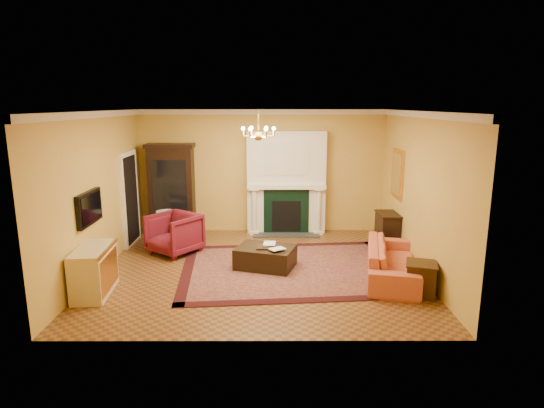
{
  "coord_description": "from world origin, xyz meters",
  "views": [
    {
      "loc": [
        0.23,
        -8.33,
        3.12
      ],
      "look_at": [
        0.25,
        0.3,
        1.22
      ],
      "focal_mm": 30.0,
      "sensor_mm": 36.0,
      "label": 1
    }
  ],
  "objects_px": {
    "wingback_armchair": "(174,232)",
    "commode": "(94,271)",
    "coral_sofa": "(392,255)",
    "end_table": "(421,280)",
    "pedestal_table": "(166,225)",
    "console_table": "(387,232)",
    "leather_ottoman": "(265,257)",
    "china_cabinet": "(172,191)"
  },
  "relations": [
    {
      "from": "china_cabinet",
      "to": "leather_ottoman",
      "type": "relative_size",
      "value": 1.96
    },
    {
      "from": "console_table",
      "to": "leather_ottoman",
      "type": "relative_size",
      "value": 0.72
    },
    {
      "from": "wingback_armchair",
      "to": "console_table",
      "type": "height_order",
      "value": "wingback_armchair"
    },
    {
      "from": "wingback_armchair",
      "to": "leather_ottoman",
      "type": "distance_m",
      "value": 2.16
    },
    {
      "from": "commode",
      "to": "coral_sofa",
      "type": "distance_m",
      "value": 5.22
    },
    {
      "from": "wingback_armchair",
      "to": "end_table",
      "type": "xyz_separation_m",
      "value": [
        4.55,
        -2.2,
        -0.2
      ]
    },
    {
      "from": "end_table",
      "to": "leather_ottoman",
      "type": "bearing_deg",
      "value": 153.29
    },
    {
      "from": "commode",
      "to": "leather_ottoman",
      "type": "height_order",
      "value": "commode"
    },
    {
      "from": "pedestal_table",
      "to": "commode",
      "type": "height_order",
      "value": "commode"
    },
    {
      "from": "commode",
      "to": "end_table",
      "type": "bearing_deg",
      "value": -4.88
    },
    {
      "from": "pedestal_table",
      "to": "end_table",
      "type": "relative_size",
      "value": 1.42
    },
    {
      "from": "china_cabinet",
      "to": "commode",
      "type": "xyz_separation_m",
      "value": [
        -0.55,
        -3.66,
        -0.65
      ]
    },
    {
      "from": "coral_sofa",
      "to": "console_table",
      "type": "height_order",
      "value": "coral_sofa"
    },
    {
      "from": "coral_sofa",
      "to": "console_table",
      "type": "relative_size",
      "value": 2.84
    },
    {
      "from": "pedestal_table",
      "to": "coral_sofa",
      "type": "height_order",
      "value": "coral_sofa"
    },
    {
      "from": "coral_sofa",
      "to": "commode",
      "type": "bearing_deg",
      "value": 109.76
    },
    {
      "from": "end_table",
      "to": "leather_ottoman",
      "type": "height_order",
      "value": "end_table"
    },
    {
      "from": "china_cabinet",
      "to": "wingback_armchair",
      "type": "relative_size",
      "value": 2.23
    },
    {
      "from": "pedestal_table",
      "to": "console_table",
      "type": "relative_size",
      "value": 0.98
    },
    {
      "from": "commode",
      "to": "leather_ottoman",
      "type": "relative_size",
      "value": 1.0
    },
    {
      "from": "coral_sofa",
      "to": "end_table",
      "type": "height_order",
      "value": "coral_sofa"
    },
    {
      "from": "china_cabinet",
      "to": "leather_ottoman",
      "type": "bearing_deg",
      "value": -46.97
    },
    {
      "from": "pedestal_table",
      "to": "console_table",
      "type": "bearing_deg",
      "value": -4.6
    },
    {
      "from": "console_table",
      "to": "leather_ottoman",
      "type": "distance_m",
      "value": 2.92
    },
    {
      "from": "commode",
      "to": "console_table",
      "type": "distance_m",
      "value": 6.02
    },
    {
      "from": "wingback_armchair",
      "to": "leather_ottoman",
      "type": "xyz_separation_m",
      "value": [
        1.95,
        -0.9,
        -0.26
      ]
    },
    {
      "from": "pedestal_table",
      "to": "console_table",
      "type": "distance_m",
      "value": 4.96
    },
    {
      "from": "coral_sofa",
      "to": "china_cabinet",
      "type": "bearing_deg",
      "value": 69.38
    },
    {
      "from": "china_cabinet",
      "to": "coral_sofa",
      "type": "relative_size",
      "value": 0.96
    },
    {
      "from": "wingback_armchair",
      "to": "commode",
      "type": "distance_m",
      "value": 2.32
    },
    {
      "from": "pedestal_table",
      "to": "coral_sofa",
      "type": "relative_size",
      "value": 0.35
    },
    {
      "from": "console_table",
      "to": "pedestal_table",
      "type": "bearing_deg",
      "value": 174.25
    },
    {
      "from": "console_table",
      "to": "end_table",
      "type": "bearing_deg",
      "value": -92.52
    },
    {
      "from": "wingback_armchair",
      "to": "china_cabinet",
      "type": "bearing_deg",
      "value": 139.84
    },
    {
      "from": "commode",
      "to": "console_table",
      "type": "height_order",
      "value": "commode"
    },
    {
      "from": "commode",
      "to": "coral_sofa",
      "type": "relative_size",
      "value": 0.49
    },
    {
      "from": "wingback_armchair",
      "to": "end_table",
      "type": "distance_m",
      "value": 5.06
    },
    {
      "from": "end_table",
      "to": "wingback_armchair",
      "type": "bearing_deg",
      "value": 154.16
    },
    {
      "from": "wingback_armchair",
      "to": "leather_ottoman",
      "type": "relative_size",
      "value": 0.88
    },
    {
      "from": "pedestal_table",
      "to": "leather_ottoman",
      "type": "relative_size",
      "value": 0.7
    },
    {
      "from": "end_table",
      "to": "leather_ottoman",
      "type": "distance_m",
      "value": 2.91
    },
    {
      "from": "china_cabinet",
      "to": "commode",
      "type": "relative_size",
      "value": 1.96
    }
  ]
}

